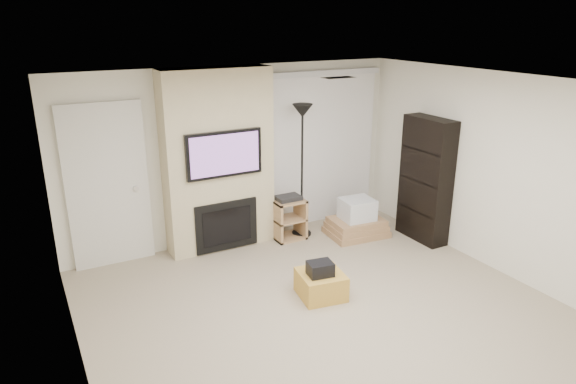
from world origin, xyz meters
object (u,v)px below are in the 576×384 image
av_stand (288,216)px  bookshelf (426,180)px  ottoman (321,284)px  floor_lamp (302,134)px  box_stack (357,221)px

av_stand → bookshelf: bearing=-28.3°
ottoman → av_stand: (0.47, 1.66, 0.20)m
av_stand → floor_lamp: bearing=5.5°
av_stand → bookshelf: bookshelf is taller
box_stack → bookshelf: bearing=-35.0°
box_stack → floor_lamp: bearing=150.2°
ottoman → bookshelf: bookshelf is taller
av_stand → bookshelf: 2.04m
floor_lamp → box_stack: floor_lamp is taller
floor_lamp → box_stack: (0.72, -0.41, -1.33)m
ottoman → box_stack: 1.90m
box_stack → bookshelf: 1.17m
ottoman → floor_lamp: floor_lamp is taller
av_stand → box_stack: size_ratio=0.73×
floor_lamp → av_stand: 1.23m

